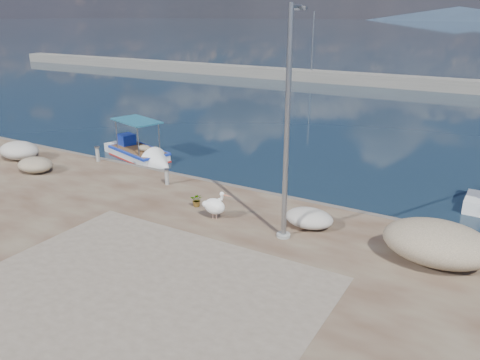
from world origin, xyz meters
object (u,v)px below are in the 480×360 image
(lamp_post, at_px, (287,136))
(pelican, at_px, (215,206))
(bollard_near, at_px, (167,176))
(boat_left, at_px, (139,154))

(lamp_post, bearing_deg, pelican, 179.56)
(pelican, distance_m, bollard_near, 4.08)
(lamp_post, bearing_deg, bollard_near, 163.13)
(boat_left, height_order, lamp_post, lamp_post)
(lamp_post, relative_size, bollard_near, 10.32)
(pelican, height_order, bollard_near, pelican)
(boat_left, height_order, bollard_near, boat_left)
(bollard_near, bearing_deg, pelican, -27.38)
(boat_left, bearing_deg, lamp_post, -9.22)
(lamp_post, bearing_deg, boat_left, 153.83)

